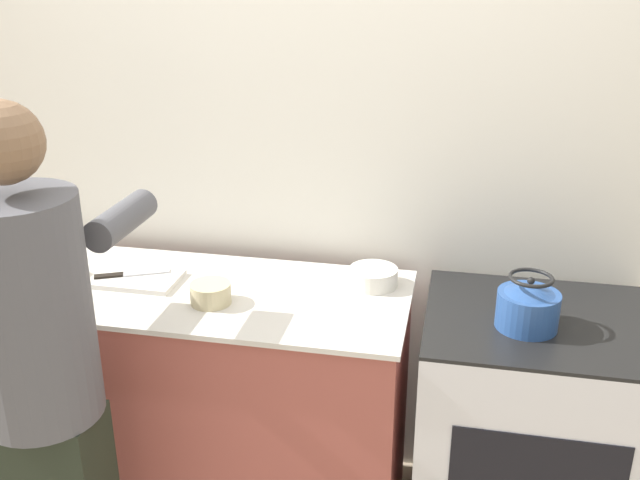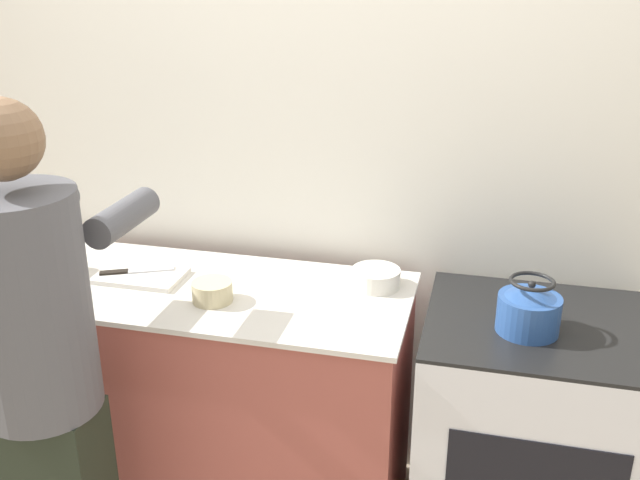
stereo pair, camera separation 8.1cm
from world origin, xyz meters
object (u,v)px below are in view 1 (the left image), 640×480
Objects in this scene: knife at (130,274)px; kettle at (528,306)px; bowl_prep at (211,293)px; oven at (526,437)px; canister_jar at (31,256)px; person at (42,370)px; cutting_board at (136,279)px.

kettle reaches higher than knife.
kettle is at bearing 2.42° from bowl_prep.
kettle reaches higher than oven.
person is at bearing -56.12° from canister_jar.
person is 0.58m from cutting_board.
knife is 1.85× the size of bowl_prep.
kettle is 1.00m from bowl_prep.
canister_jar is at bearing 173.25° from bowl_prep.
person is 0.57m from bowl_prep.
oven is at bearing 5.74° from bowl_prep.
kettle is 1.42× the size of bowl_prep.
kettle is at bearing -28.22° from knife.
oven is at bearing 50.52° from kettle.
cutting_board is 0.39m from canister_jar.
person is 12.33× the size of bowl_prep.
cutting_board is at bearing 161.33° from bowl_prep.
kettle is (-0.05, -0.06, 0.52)m from oven.
person is at bearing -113.42° from knife.
knife is at bearing 91.61° from person.
oven is at bearing -0.01° from cutting_board.
person reaches higher than bowl_prep.
cutting_board reaches higher than oven.
canister_jar reaches higher than bowl_prep.
bowl_prep reaches higher than cutting_board.
canister_jar reaches higher than cutting_board.
oven is 1.82m from canister_jar.
kettle is 1.31× the size of canister_jar.
bowl_prep is (-1.00, -0.04, -0.04)m from kettle.
bowl_prep is (0.32, 0.47, 0.04)m from person.
knife is at bearing 176.81° from kettle.
bowl_prep is at bearing -43.98° from knife.
oven is 1.16m from bowl_prep.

